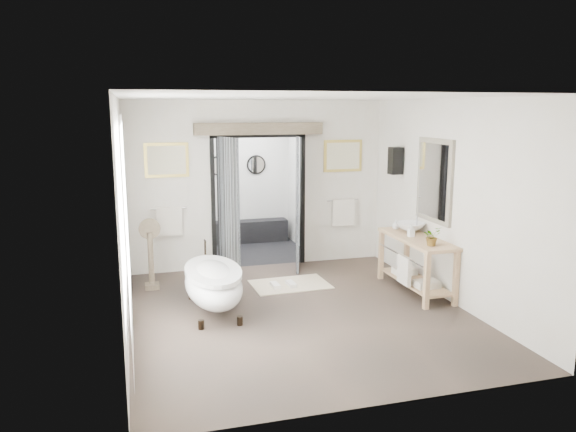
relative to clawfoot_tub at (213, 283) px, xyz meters
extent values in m
plane|color=#503F34|center=(1.12, -0.42, -0.40)|extent=(5.00, 5.00, 0.00)
cube|color=silver|center=(1.12, -2.92, 1.05)|extent=(4.50, 0.02, 2.90)
cube|color=silver|center=(-1.13, -0.42, 1.05)|extent=(0.02, 5.00, 2.90)
cube|color=silver|center=(3.37, -0.42, 1.05)|extent=(0.02, 5.00, 2.90)
cube|color=silver|center=(-0.41, 2.08, 1.05)|extent=(1.45, 0.02, 2.90)
cube|color=silver|center=(2.64, 2.08, 1.05)|extent=(1.45, 0.02, 2.90)
cube|color=silver|center=(1.12, 2.08, 2.20)|extent=(1.60, 0.02, 0.60)
cube|color=silver|center=(1.12, -0.42, 2.50)|extent=(4.50, 5.00, 0.02)
cube|color=white|center=(-1.08, -1.02, 0.95)|extent=(0.02, 2.20, 2.70)
cube|color=gray|center=(3.34, 0.02, 1.30)|extent=(0.05, 0.95, 1.25)
cube|color=silver|center=(3.31, 0.02, 1.30)|extent=(0.01, 0.80, 1.10)
cube|color=black|center=(3.25, 1.13, 1.50)|extent=(0.20, 0.20, 0.45)
sphere|color=#FFCC8C|center=(3.25, 1.13, 1.50)|extent=(0.10, 0.10, 0.10)
cube|color=black|center=(1.12, 3.08, -0.40)|extent=(2.20, 2.00, 0.01)
cube|color=silver|center=(1.12, 3.08, 2.10)|extent=(2.20, 2.00, 0.02)
cube|color=white|center=(1.12, 4.08, 0.85)|extent=(2.20, 0.02, 2.50)
cube|color=white|center=(0.02, 3.08, 0.85)|extent=(0.02, 2.00, 2.50)
cube|color=white|center=(2.22, 3.08, 0.85)|extent=(0.02, 2.00, 2.50)
cube|color=black|center=(1.12, 3.90, -0.18)|extent=(2.00, 0.35, 0.45)
cylinder|color=silver|center=(0.72, 4.05, 1.20)|extent=(0.40, 0.03, 0.40)
cylinder|color=silver|center=(1.52, 4.05, 1.20)|extent=(0.40, 0.03, 0.40)
cube|color=black|center=(0.32, 2.08, 0.75)|extent=(0.07, 0.10, 2.30)
cube|color=black|center=(1.92, 2.08, 0.75)|extent=(0.07, 0.10, 2.30)
cube|color=black|center=(1.12, 2.08, 1.90)|extent=(1.67, 0.10, 0.07)
cube|color=black|center=(0.52, 1.73, 0.75)|extent=(0.25, 0.78, 2.30)
cube|color=black|center=(1.72, 1.73, 0.75)|extent=(0.25, 0.78, 2.30)
cube|color=#695C4A|center=(1.12, 1.98, 2.02)|extent=(2.20, 0.20, 0.20)
cube|color=gold|center=(-0.43, 2.06, 1.52)|extent=(0.72, 0.03, 0.57)
cube|color=beige|center=(-0.43, 2.05, 1.52)|extent=(0.62, 0.01, 0.47)
cube|color=gold|center=(2.67, 2.06, 1.52)|extent=(0.72, 0.03, 0.57)
cube|color=beige|center=(2.67, 2.05, 1.52)|extent=(0.62, 0.01, 0.47)
cylinder|color=silver|center=(-0.43, 2.02, 0.72)|extent=(0.60, 0.02, 0.02)
cube|color=silver|center=(-0.43, 2.00, 0.50)|extent=(0.42, 0.08, 0.48)
cylinder|color=silver|center=(2.67, 2.02, 0.72)|extent=(0.60, 0.02, 0.02)
cube|color=silver|center=(2.67, 2.00, 0.50)|extent=(0.42, 0.08, 0.48)
cylinder|color=black|center=(-0.25, -0.60, -0.35)|extent=(0.08, 0.08, 0.12)
cylinder|color=black|center=(0.25, -0.60, -0.35)|extent=(0.08, 0.08, 0.12)
cylinder|color=black|center=(-0.25, 0.60, -0.35)|extent=(0.08, 0.08, 0.12)
cylinder|color=black|center=(0.25, 0.60, -0.35)|extent=(0.08, 0.08, 0.12)
ellipsoid|color=white|center=(0.00, 0.00, -0.02)|extent=(0.76, 1.70, 0.54)
cylinder|color=black|center=(0.00, 0.78, 0.31)|extent=(0.03, 0.03, 0.22)
cube|color=tan|center=(2.86, -0.72, 0.02)|extent=(0.07, 0.07, 0.85)
cube|color=tan|center=(3.32, -0.72, 0.02)|extent=(0.07, 0.07, 0.85)
cube|color=tan|center=(2.86, 0.76, 0.02)|extent=(0.07, 0.07, 0.85)
cube|color=tan|center=(3.32, 0.76, 0.02)|extent=(0.07, 0.07, 0.85)
cube|color=tan|center=(3.09, 0.02, 0.42)|extent=(0.55, 1.60, 0.05)
cube|color=tan|center=(3.09, 0.02, -0.24)|extent=(0.45, 1.50, 0.03)
cylinder|color=silver|center=(2.82, 0.02, 0.20)|extent=(0.02, 1.40, 0.02)
cube|color=silver|center=(2.82, -0.13, 0.00)|extent=(0.06, 0.34, 0.42)
cube|color=silver|center=(3.09, -0.33, -0.18)|extent=(0.35, 0.25, 0.10)
cube|color=silver|center=(3.09, 0.37, -0.18)|extent=(0.35, 0.25, 0.10)
cube|color=#695C4A|center=(-0.78, 1.25, -0.37)|extent=(0.21, 0.21, 0.08)
cylinder|color=#695C4A|center=(-0.78, 1.25, 0.08)|extent=(0.09, 0.09, 0.82)
cylinder|color=silver|center=(-0.78, 1.27, 0.54)|extent=(0.29, 0.02, 0.29)
cylinder|color=#695C4A|center=(-0.78, 1.26, 0.54)|extent=(0.33, 0.01, 0.33)
cube|color=beige|center=(1.34, 0.84, -0.40)|extent=(1.23, 0.85, 0.01)
cube|color=white|center=(1.07, 0.77, -0.36)|extent=(0.12, 0.28, 0.05)
cube|color=white|center=(1.33, 0.77, -0.36)|extent=(0.12, 0.28, 0.05)
imported|color=white|center=(3.15, 0.35, 0.52)|extent=(0.60, 0.60, 0.16)
imported|color=gray|center=(3.04, -0.50, 0.58)|extent=(0.29, 0.27, 0.27)
imported|color=gray|center=(3.02, 0.08, 0.54)|extent=(0.09, 0.09, 0.19)
imported|color=gray|center=(3.04, 0.63, 0.52)|extent=(0.13, 0.13, 0.16)
camera|label=1|loc=(-1.01, -7.37, 2.36)|focal=35.00mm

